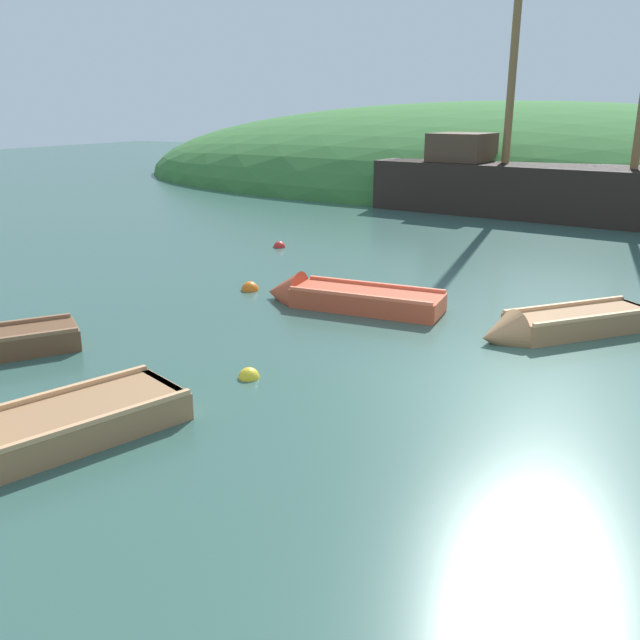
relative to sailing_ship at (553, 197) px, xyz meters
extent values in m
plane|color=#33564C|center=(2.12, -17.46, -0.77)|extent=(120.00, 120.00, 0.00)
ellipsoid|color=#387033|center=(-4.65, 12.59, -0.77)|extent=(46.04, 26.07, 8.86)
cube|color=black|center=(0.15, -0.02, -0.19)|extent=(14.53, 5.17, 2.76)
cube|color=#997A51|center=(0.15, -0.02, 1.14)|extent=(13.93, 4.83, 0.10)
cylinder|color=olive|center=(-1.97, 0.26, 5.90)|extent=(0.30, 0.30, 9.43)
cube|color=#4C3828|center=(-3.80, 0.51, 1.74)|extent=(2.49, 2.60, 1.10)
cube|color=#C64C2D|center=(-1.43, -14.64, -0.64)|extent=(3.16, 1.27, 0.51)
cone|color=#C64C2D|center=(-3.36, -14.75, -0.64)|extent=(0.81, 1.08, 1.04)
cube|color=#FF6E48|center=(0.07, -14.56, -0.56)|extent=(0.17, 0.99, 0.36)
cube|color=#FF6E48|center=(-1.98, -14.67, -0.44)|extent=(0.24, 1.02, 0.05)
cube|color=#FF6E48|center=(-0.89, -14.61, -0.44)|extent=(0.24, 1.02, 0.05)
cube|color=#FF6E48|center=(-1.46, -14.14, -0.35)|extent=(3.04, 0.25, 0.07)
cube|color=#FF6E48|center=(-1.41, -15.15, -0.35)|extent=(3.04, 0.25, 0.07)
cube|color=#9E7047|center=(-2.52, -21.54, -0.65)|extent=(2.12, 2.97, 0.49)
cube|color=tan|center=(-2.07, -20.33, -0.57)|extent=(1.10, 0.51, 0.35)
cube|color=tan|center=(-2.69, -21.98, -0.46)|extent=(1.14, 0.57, 0.05)
cube|color=tan|center=(-2.36, -21.10, -0.46)|extent=(1.14, 0.57, 0.05)
cube|color=tan|center=(-3.07, -21.34, -0.37)|extent=(1.00, 2.50, 0.07)
cube|color=tan|center=(-1.97, -21.75, -0.37)|extent=(1.00, 2.50, 0.07)
cube|color=#9E7047|center=(2.70, -14.21, -0.64)|extent=(2.62, 2.75, 0.51)
cone|color=#9E7047|center=(1.50, -15.53, -0.64)|extent=(1.14, 1.12, 0.90)
cube|color=tan|center=(3.63, -13.19, -0.56)|extent=(0.71, 0.66, 0.35)
cube|color=tan|center=(2.36, -14.58, -0.45)|extent=(0.76, 0.72, 0.05)
cube|color=tan|center=(3.03, -13.84, -0.45)|extent=(0.76, 0.72, 0.05)
cube|color=tan|center=(2.38, -13.92, -0.36)|extent=(1.94, 2.13, 0.07)
cube|color=tan|center=(3.02, -14.50, -0.36)|extent=(1.94, 2.13, 0.07)
cube|color=#8E6242|center=(-5.25, -18.97, -0.58)|extent=(0.81, 0.63, 0.34)
cube|color=#8E6242|center=(-5.70, -19.61, -0.47)|extent=(0.86, 0.69, 0.05)
sphere|color=red|center=(-6.39, -9.78, -0.77)|extent=(0.37, 0.37, 0.37)
sphere|color=orange|center=(-4.45, -14.44, -0.77)|extent=(0.41, 0.41, 0.41)
sphere|color=yellow|center=(-1.60, -18.92, -0.77)|extent=(0.33, 0.33, 0.33)
camera|label=1|loc=(3.79, -27.08, 3.23)|focal=37.77mm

